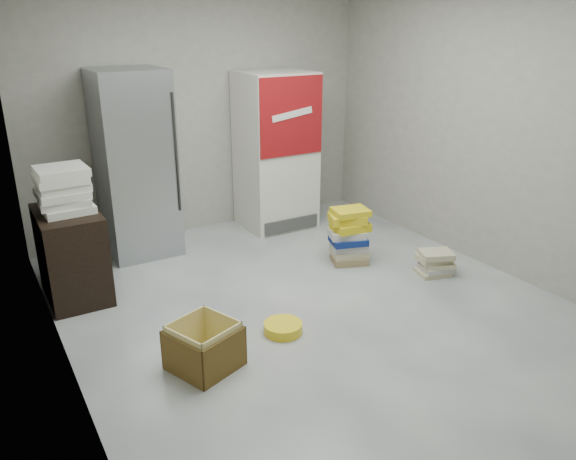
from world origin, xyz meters
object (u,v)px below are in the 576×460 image
(phonebook_stack_main, at_px, (349,236))
(cardboard_box, at_px, (204,349))
(coke_cooler, at_px, (276,151))
(wood_shelf, at_px, (72,254))
(steel_fridge, at_px, (135,164))

(phonebook_stack_main, relative_size, cardboard_box, 1.04)
(phonebook_stack_main, xyz_separation_m, cardboard_box, (-1.99, -0.98, -0.14))
(coke_cooler, relative_size, wood_shelf, 2.25)
(wood_shelf, bearing_deg, phonebook_stack_main, -14.26)
(phonebook_stack_main, bearing_deg, steel_fridge, 154.08)
(coke_cooler, relative_size, phonebook_stack_main, 3.14)
(steel_fridge, height_order, coke_cooler, steel_fridge)
(coke_cooler, distance_m, cardboard_box, 3.13)
(coke_cooler, bearing_deg, wood_shelf, -163.72)
(cardboard_box, bearing_deg, coke_cooler, 29.89)
(steel_fridge, relative_size, cardboard_box, 3.43)
(coke_cooler, xyz_separation_m, phonebook_stack_main, (0.07, -1.37, -0.62))
(phonebook_stack_main, bearing_deg, wood_shelf, 178.54)
(coke_cooler, bearing_deg, phonebook_stack_main, -87.17)
(cardboard_box, bearing_deg, steel_fridge, 62.60)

